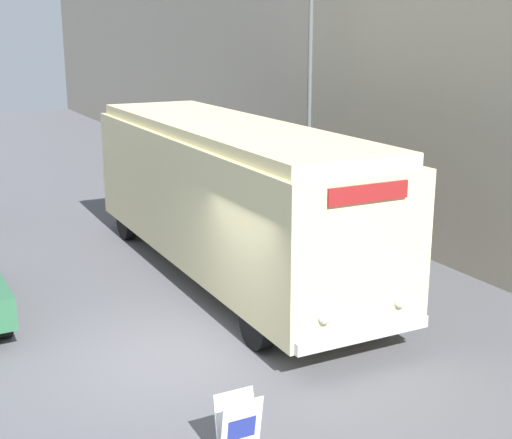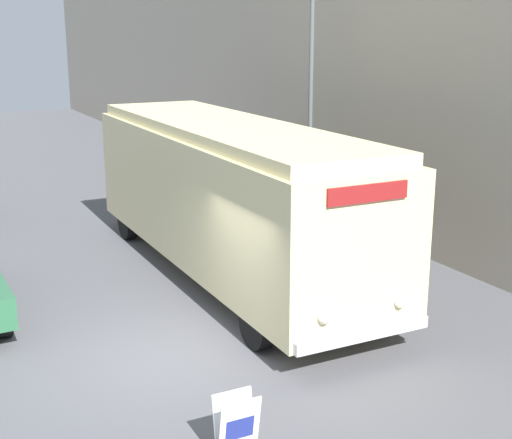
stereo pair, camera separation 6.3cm
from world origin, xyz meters
name	(u,v)px [view 1 (the left image)]	position (x,y,z in m)	size (l,w,h in m)	color
ground_plane	(168,360)	(0.00, 0.00, 0.00)	(80.00, 80.00, 0.00)	#56565B
building_wall_right	(279,67)	(7.61, 10.00, 4.15)	(0.30, 60.00, 8.30)	#B2A893
vintage_bus	(227,191)	(2.72, 3.46, 1.90)	(2.67, 10.41, 3.40)	black
sign_board	(238,428)	(-0.17, -3.06, 0.42)	(0.55, 0.33, 0.87)	gray
streetlamp	(310,65)	(6.35, 6.03, 4.41)	(0.36, 0.36, 6.87)	#595E60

